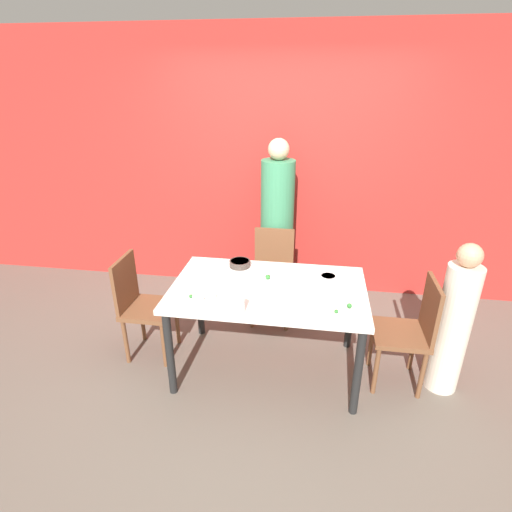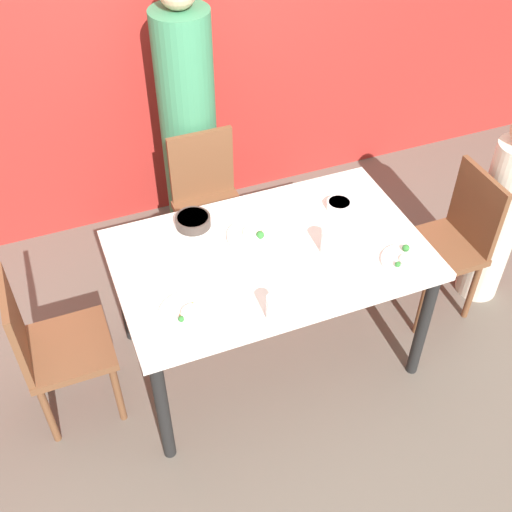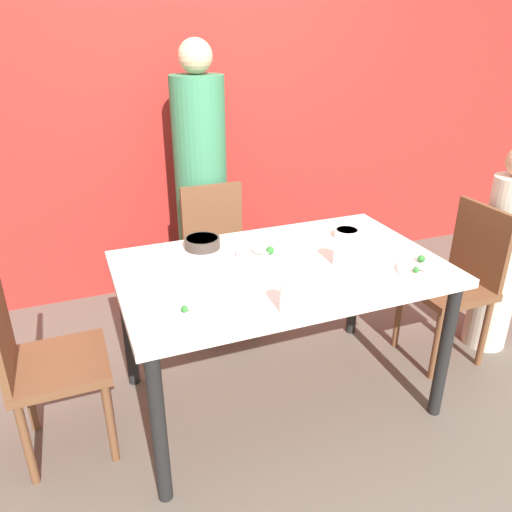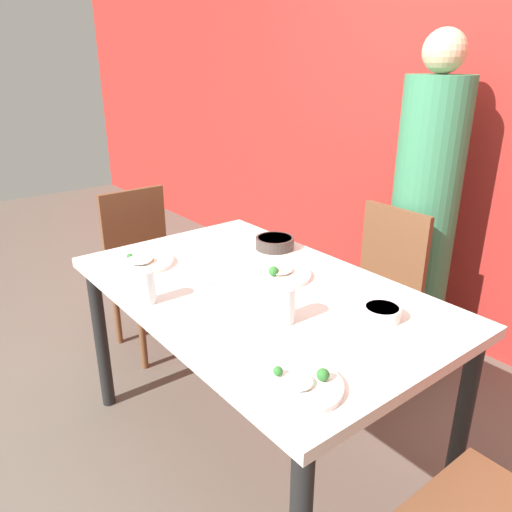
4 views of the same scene
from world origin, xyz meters
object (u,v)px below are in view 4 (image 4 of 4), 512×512
object	(u,v)px
chair_adult_spot	(375,291)
glass_water_tall	(146,287)
bowl_curry	(275,242)
plate_rice_adult	(142,262)
person_adult	(423,221)

from	to	relation	value
chair_adult_spot	glass_water_tall	bearing A→B (deg)	-94.42
bowl_curry	glass_water_tall	size ratio (longest dim) A/B	1.41
bowl_curry	glass_water_tall	bearing A→B (deg)	-79.15
chair_adult_spot	plate_rice_adult	xyz separation A→B (m)	(-0.42, -1.04, 0.28)
bowl_curry	glass_water_tall	distance (m)	0.72
bowl_curry	plate_rice_adult	world-z (taller)	bowl_curry
chair_adult_spot	plate_rice_adult	size ratio (longest dim) A/B	3.51
glass_water_tall	plate_rice_adult	bearing A→B (deg)	156.49
plate_rice_adult	glass_water_tall	world-z (taller)	glass_water_tall
person_adult	glass_water_tall	xyz separation A→B (m)	(-0.09, -1.52, 0.03)
bowl_curry	glass_water_tall	xyz separation A→B (m)	(0.14, -0.71, 0.03)
bowl_curry	plate_rice_adult	bearing A→B (deg)	-109.12
person_adult	bowl_curry	bearing A→B (deg)	-105.72
chair_adult_spot	bowl_curry	size ratio (longest dim) A/B	5.11
bowl_curry	plate_rice_adult	xyz separation A→B (m)	(-0.20, -0.56, -0.01)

